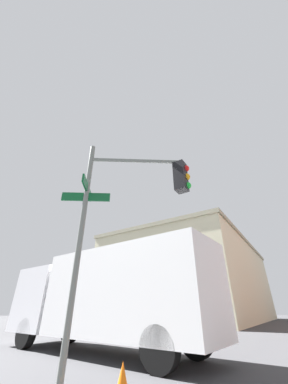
# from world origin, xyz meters

# --- Properties ---
(traffic_signal_near) EXTENTS (2.48, 1.93, 5.07)m
(traffic_signal_near) POSITION_xyz_m (-6.47, -6.19, 3.57)
(traffic_signal_near) COLOR slate
(traffic_signal_near) RESTS_ON ground_plane
(building_stucco) EXTENTS (14.71, 25.37, 8.97)m
(building_stucco) POSITION_xyz_m (-15.20, 20.54, 4.49)
(building_stucco) COLOR beige
(building_stucco) RESTS_ON ground_plane
(box_truck_second) EXTENTS (8.87, 2.81, 3.21)m
(box_truck_second) POSITION_xyz_m (-9.89, -3.23, 1.79)
(box_truck_second) COLOR silver
(box_truck_second) RESTS_ON ground_plane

